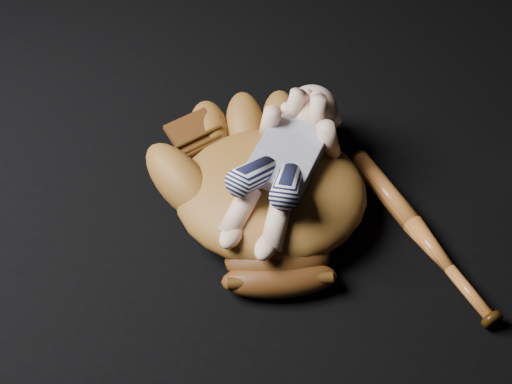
% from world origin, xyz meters
% --- Properties ---
extents(baseball_glove, '(0.60, 0.64, 0.16)m').
position_xyz_m(baseball_glove, '(-0.12, -0.08, 0.08)').
color(baseball_glove, brown).
rests_on(baseball_glove, ground).
extents(newborn_baby, '(0.21, 0.41, 0.16)m').
position_xyz_m(newborn_baby, '(-0.11, -0.08, 0.14)').
color(newborn_baby, '#E3B092').
rests_on(newborn_baby, baseball_glove).
extents(baseball_bat, '(0.32, 0.34, 0.04)m').
position_xyz_m(baseball_bat, '(0.16, -0.06, 0.02)').
color(baseball_bat, '#B15C22').
rests_on(baseball_bat, ground).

